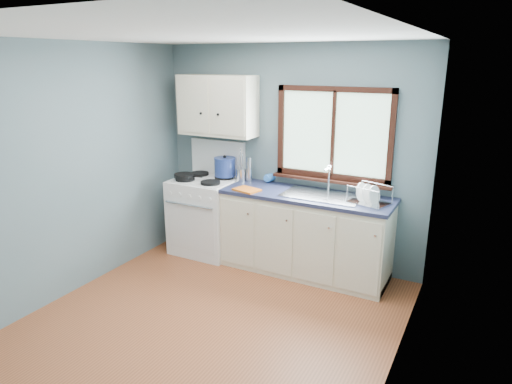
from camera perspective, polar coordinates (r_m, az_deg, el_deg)
The scene contains 18 objects.
floor at distance 4.30m, azimuth -6.48°, elevation -16.65°, with size 3.20×3.60×0.02m, color #974E2B.
ceiling at distance 3.62m, azimuth -7.81°, elevation 19.11°, with size 3.20×3.60×0.02m, color white.
wall_back at distance 5.31m, azimuth 4.14°, elevation 4.57°, with size 3.20×0.02×2.50m, color slate.
wall_left at distance 4.86m, azimuth -22.90°, elevation 2.21°, with size 0.02×3.60×2.50m, color slate.
wall_right at distance 3.18m, azimuth 17.58°, elevation -4.22°, with size 0.02×3.60×2.50m, color slate.
gas_range at distance 5.67m, azimuth -6.23°, elevation -2.65°, with size 0.76×0.69×1.36m.
base_cabinets at distance 5.14m, azimuth 6.13°, elevation -5.68°, with size 1.85×0.60×0.88m.
countertop at distance 4.98m, azimuth 6.29°, elevation -0.44°, with size 1.89×0.64×0.04m, color #1A1E37.
sink at distance 4.93m, azimuth 8.23°, elevation -1.17°, with size 0.84×0.46×0.44m.
window at distance 5.05m, azimuth 9.60°, elevation 6.37°, with size 1.36×0.10×1.03m.
upper_cabinets at distance 5.47m, azimuth -4.87°, elevation 10.72°, with size 0.95×0.35×0.70m.
skillet at distance 5.52m, azimuth -8.96°, elevation 2.03°, with size 0.37×0.28×0.05m.
stockpot at distance 5.53m, azimuth -3.91°, elevation 3.19°, with size 0.32×0.32×0.26m.
utensil_crock at distance 5.44m, azimuth -1.91°, elevation 2.17°, with size 0.15×0.15×0.38m.
thermos at distance 5.41m, azimuth -0.88°, elevation 2.84°, with size 0.07×0.07×0.29m, color silver.
soap_bottle at distance 5.35m, azimuth 1.28°, elevation 2.52°, with size 0.10×0.10×0.27m, color #327BD8.
dish_towel at distance 5.06m, azimuth -1.16°, elevation 0.28°, with size 0.28×0.20×0.02m, color #CB5E16.
dish_rack at distance 4.75m, azimuth 13.89°, elevation -0.76°, with size 0.45×0.39×0.20m.
Camera 1 is at (2.09, -2.95, 2.32)m, focal length 32.00 mm.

